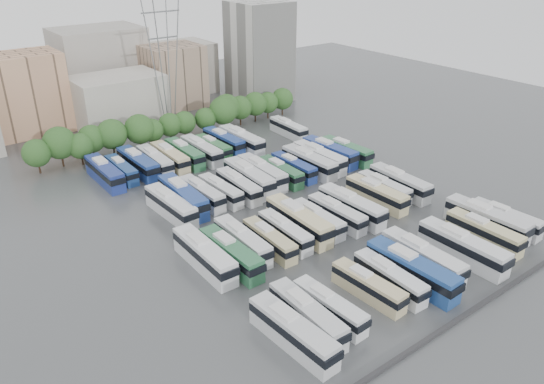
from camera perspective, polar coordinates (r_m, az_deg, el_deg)
ground at (r=88.47m, az=3.05°, el=-1.96°), size 220.00×220.00×0.00m
parapet at (r=70.57m, az=20.94°, el=-11.66°), size 56.00×0.50×0.50m
tree_line at (r=119.15m, az=-10.35°, el=7.46°), size 65.33×8.08×8.26m
city_buildings at (r=142.21m, az=-18.69°, el=10.96°), size 102.00×35.00×20.00m
apartment_tower at (r=147.63m, az=-1.35°, el=14.83°), size 14.00×14.00×26.00m
electricity_pylon at (r=123.59m, az=-11.58°, el=14.84°), size 9.00×6.91×33.83m
bus_r0_s0 at (r=60.37m, az=2.26°, el=-14.78°), size 3.30×12.67×3.94m
bus_r0_s1 at (r=62.82m, az=3.82°, el=-13.05°), size 3.04×12.04×3.75m
bus_r0_s2 at (r=64.54m, az=6.20°, el=-12.14°), size 2.84×10.87×3.38m
bus_r0_s4 at (r=68.49m, az=10.32°, el=-9.93°), size 2.86×10.87×3.38m
bus_r0_s5 at (r=70.43m, az=12.56°, el=-8.98°), size 2.90×11.30×3.52m
bus_r0_s6 at (r=71.95m, az=14.81°, el=-8.08°), size 3.25×13.65×4.26m
bus_r0_s7 at (r=75.05m, az=15.86°, el=-6.78°), size 3.16×13.00×4.06m
bus_r0_s9 at (r=78.92m, az=19.84°, el=-5.59°), size 3.00×13.56×4.25m
bus_r0_s11 at (r=84.29m, az=21.84°, el=-4.05°), size 2.71×11.96×3.75m
bus_r0_s12 at (r=87.62m, az=22.11°, el=-2.76°), size 3.28×13.48×4.21m
bus_r0_s13 at (r=89.77m, az=23.82°, el=-2.63°), size 2.99×11.40×3.55m
bus_r1_s0 at (r=73.24m, az=-7.28°, el=-6.73°), size 3.11×13.32×4.16m
bus_r1_s1 at (r=73.41m, az=-4.45°, el=-6.60°), size 2.87×12.56×3.93m
bus_r1_s2 at (r=76.27m, az=-3.20°, el=-5.27°), size 3.00×12.11×3.78m
bus_r1_s3 at (r=76.72m, az=-0.28°, el=-5.18°), size 2.73×10.97×3.42m
bus_r1_s4 at (r=78.82m, az=1.42°, el=-4.26°), size 2.78×11.07×3.45m
bus_r1_s5 at (r=81.04m, az=2.89°, el=-3.06°), size 3.45×13.69×4.26m
bus_r1_s6 at (r=82.49m, az=4.92°, el=-2.91°), size 2.55×10.87×3.40m
bus_r1_s7 at (r=84.25m, az=6.98°, el=-2.30°), size 2.62×11.34×3.55m
bus_r1_s8 at (r=86.29m, az=8.56°, el=-1.50°), size 3.12×13.00×4.06m
bus_r1_s10 at (r=91.26m, az=11.18°, el=-0.21°), size 2.83×12.25×3.83m
bus_r1_s11 at (r=94.26m, az=11.96°, el=0.46°), size 2.60×11.04×3.45m
bus_r1_s12 at (r=96.17m, az=13.58°, el=0.99°), size 3.36×12.86×4.00m
bus_r2_s1 at (r=87.12m, az=-10.82°, el=-1.43°), size 3.25×12.86×4.01m
bus_r2_s2 at (r=89.46m, az=-9.56°, el=-0.46°), size 3.59×13.82×4.30m
bus_r2_s3 at (r=90.91m, az=-7.55°, el=-0.11°), size 2.79×11.52×3.59m
bus_r2_s4 at (r=91.66m, az=-5.55°, el=0.17°), size 2.72×10.98×3.42m
bus_r2_s5 at (r=92.85m, az=-3.62°, el=0.68°), size 3.06×11.83×3.68m
bus_r2_s6 at (r=95.45m, az=-2.49°, el=1.61°), size 3.60×13.54×4.21m
bus_r2_s7 at (r=97.58m, az=-1.08°, el=2.15°), size 3.33×13.07×4.07m
bus_r2_s8 at (r=98.38m, az=0.95°, el=2.20°), size 2.82×11.47×3.58m
bus_r2_s9 at (r=100.55m, az=2.35°, el=2.70°), size 2.48×11.25×3.53m
bus_r2_s10 at (r=102.04m, az=4.00°, el=3.22°), size 3.03×13.40×4.20m
bus_r2_s11 at (r=104.55m, az=5.11°, el=3.73°), size 2.90×13.19×4.13m
bus_r2_s12 at (r=107.35m, az=6.22°, el=4.30°), size 3.57×13.46×4.18m
bus_r2_s13 at (r=108.82m, az=7.98°, el=4.42°), size 3.22×12.54×3.90m
bus_r3_s0 at (r=102.12m, az=-17.55°, el=2.01°), size 2.94×13.16×4.12m
bus_r3_s1 at (r=103.45m, az=-15.88°, el=2.35°), size 2.48×10.96×3.43m
bus_r3_s2 at (r=104.55m, az=-14.21°, el=3.01°), size 3.13×13.21×4.13m
bus_r3_s3 at (r=105.46m, az=-12.49°, el=3.31°), size 3.04×12.26×3.82m
bus_r3_s4 at (r=106.50m, az=-10.92°, el=3.71°), size 2.95×12.57×3.93m
bus_r3_s5 at (r=107.88m, az=-9.38°, el=4.13°), size 2.88×12.52×3.92m
bus_r3_s6 at (r=108.86m, az=-7.60°, el=4.47°), size 2.80×12.69×3.98m
bus_r3_s7 at (r=110.99m, az=-6.34°, el=4.83°), size 2.73×11.09×3.46m
bus_r3_s8 at (r=113.52m, az=-5.21°, el=5.49°), size 3.05×12.52×3.91m
bus_r3_s9 at (r=113.49m, az=-3.29°, el=5.62°), size 3.04×13.41×4.20m
bus_r3_s13 at (r=121.34m, az=1.76°, el=6.87°), size 3.03×11.64×3.62m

